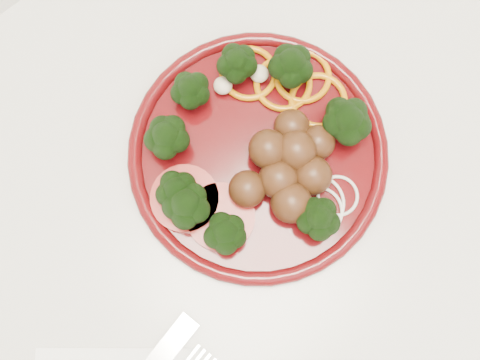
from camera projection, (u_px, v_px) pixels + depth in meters
counter at (179, 293)px, 1.00m from camera, size 2.40×0.60×0.90m
plate at (259, 152)px, 0.56m from camera, size 0.25×0.25×0.06m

